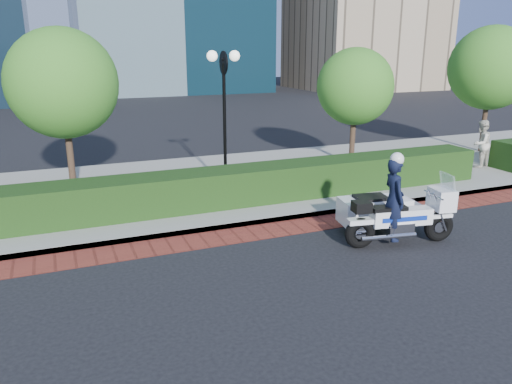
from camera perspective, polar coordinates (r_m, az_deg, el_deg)
name	(u,v)px	position (r m, az deg, el deg)	size (l,w,h in m)	color
ground	(260,259)	(11.04, 0.44, -7.63)	(120.00, 120.00, 0.00)	black
brick_strip	(236,235)	(12.33, -2.27, -4.97)	(60.00, 1.00, 0.01)	maroon
sidewalk	(189,187)	(16.39, -7.69, 0.61)	(60.00, 8.00, 0.15)	gray
hedge_main	(210,188)	(14.01, -5.25, 0.40)	(18.00, 1.20, 1.00)	black
lamppost	(224,98)	(15.38, -3.66, 10.64)	(1.02, 0.70, 4.21)	black
tree_b	(63,84)	(15.84, -21.23, 11.48)	(3.20, 3.20, 4.89)	#332319
tree_c	(355,87)	(18.97, 11.28, 11.72)	(2.80, 2.80, 4.30)	#332319
tree_d	(491,68)	(23.15, 25.28, 12.70)	(3.40, 3.40, 5.16)	#332319
police_motorcycle	(389,209)	(12.28, 14.97, -1.89)	(2.73, 2.16, 2.21)	black
pedestrian	(481,144)	(20.19, 24.30, 5.05)	(0.85, 0.66, 1.75)	beige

